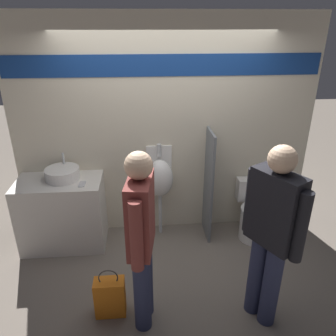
{
  "coord_description": "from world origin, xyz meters",
  "views": [
    {
      "loc": [
        -0.29,
        -3.22,
        2.59
      ],
      "look_at": [
        0.0,
        0.17,
        1.05
      ],
      "focal_mm": 35.0,
      "sensor_mm": 36.0,
      "label": 1
    }
  ],
  "objects_px": {
    "toilet": "(255,216)",
    "shopping_bag": "(110,297)",
    "urinal_near_counter": "(160,178)",
    "person_with_lanyard": "(141,236)",
    "person_in_vest": "(271,231)",
    "cell_phone": "(82,184)",
    "sink_basin": "(62,174)"
  },
  "relations": [
    {
      "from": "urinal_near_counter",
      "to": "person_with_lanyard",
      "type": "bearing_deg",
      "value": -99.72
    },
    {
      "from": "person_with_lanyard",
      "to": "shopping_bag",
      "type": "distance_m",
      "value": 0.81
    },
    {
      "from": "urinal_near_counter",
      "to": "toilet",
      "type": "bearing_deg",
      "value": -8.57
    },
    {
      "from": "toilet",
      "to": "person_with_lanyard",
      "type": "height_order",
      "value": "person_with_lanyard"
    },
    {
      "from": "sink_basin",
      "to": "urinal_near_counter",
      "type": "bearing_deg",
      "value": 4.13
    },
    {
      "from": "sink_basin",
      "to": "toilet",
      "type": "bearing_deg",
      "value": -2.4
    },
    {
      "from": "person_with_lanyard",
      "to": "cell_phone",
      "type": "bearing_deg",
      "value": 38.67
    },
    {
      "from": "urinal_near_counter",
      "to": "toilet",
      "type": "distance_m",
      "value": 1.32
    },
    {
      "from": "cell_phone",
      "to": "urinal_near_counter",
      "type": "bearing_deg",
      "value": 15.67
    },
    {
      "from": "toilet",
      "to": "person_in_vest",
      "type": "bearing_deg",
      "value": -105.49
    },
    {
      "from": "toilet",
      "to": "shopping_bag",
      "type": "relative_size",
      "value": 1.65
    },
    {
      "from": "person_in_vest",
      "to": "person_with_lanyard",
      "type": "distance_m",
      "value": 1.1
    },
    {
      "from": "cell_phone",
      "to": "toilet",
      "type": "bearing_deg",
      "value": 1.94
    },
    {
      "from": "shopping_bag",
      "to": "toilet",
      "type": "bearing_deg",
      "value": 32.25
    },
    {
      "from": "toilet",
      "to": "person_with_lanyard",
      "type": "relative_size",
      "value": 0.51
    },
    {
      "from": "person_in_vest",
      "to": "shopping_bag",
      "type": "xyz_separation_m",
      "value": [
        -1.42,
        0.14,
        -0.76
      ]
    },
    {
      "from": "sink_basin",
      "to": "toilet",
      "type": "xyz_separation_m",
      "value": [
        2.36,
        -0.1,
        -0.65
      ]
    },
    {
      "from": "toilet",
      "to": "person_with_lanyard",
      "type": "bearing_deg",
      "value": -140.25
    },
    {
      "from": "cell_phone",
      "to": "person_with_lanyard",
      "type": "xyz_separation_m",
      "value": [
        0.67,
        -1.13,
        0.06
      ]
    },
    {
      "from": "urinal_near_counter",
      "to": "person_in_vest",
      "type": "height_order",
      "value": "person_in_vest"
    },
    {
      "from": "cell_phone",
      "to": "person_in_vest",
      "type": "xyz_separation_m",
      "value": [
        1.76,
        -1.18,
        0.07
      ]
    },
    {
      "from": "toilet",
      "to": "person_with_lanyard",
      "type": "distance_m",
      "value": 1.98
    },
    {
      "from": "urinal_near_counter",
      "to": "shopping_bag",
      "type": "height_order",
      "value": "urinal_near_counter"
    },
    {
      "from": "cell_phone",
      "to": "person_with_lanyard",
      "type": "distance_m",
      "value": 1.31
    },
    {
      "from": "person_in_vest",
      "to": "shopping_bag",
      "type": "height_order",
      "value": "person_in_vest"
    },
    {
      "from": "sink_basin",
      "to": "urinal_near_counter",
      "type": "relative_size",
      "value": 0.33
    },
    {
      "from": "cell_phone",
      "to": "person_in_vest",
      "type": "distance_m",
      "value": 2.12
    },
    {
      "from": "sink_basin",
      "to": "cell_phone",
      "type": "xyz_separation_m",
      "value": [
        0.25,
        -0.17,
        -0.06
      ]
    },
    {
      "from": "sink_basin",
      "to": "toilet",
      "type": "height_order",
      "value": "sink_basin"
    },
    {
      "from": "cell_phone",
      "to": "person_with_lanyard",
      "type": "bearing_deg",
      "value": -59.49
    },
    {
      "from": "shopping_bag",
      "to": "person_in_vest",
      "type": "bearing_deg",
      "value": -5.47
    },
    {
      "from": "toilet",
      "to": "shopping_bag",
      "type": "height_order",
      "value": "toilet"
    }
  ]
}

